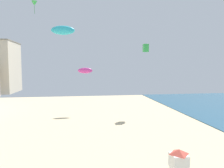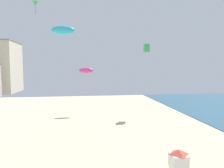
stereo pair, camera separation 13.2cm
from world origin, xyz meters
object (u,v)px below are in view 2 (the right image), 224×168
(kite_green_box, at_px, (147,48))
(kite_green_delta, at_px, (35,4))
(lifeguard_stand, at_px, (178,159))
(kite_cyan_parafoil, at_px, (63,30))
(kite_magenta_parafoil, at_px, (86,71))

(kite_green_box, xyz_separation_m, kite_green_delta, (-19.30, -1.40, 6.78))
(lifeguard_stand, relative_size, kite_green_box, 1.76)
(kite_green_box, xyz_separation_m, kite_cyan_parafoil, (-13.29, -18.70, -0.43))
(kite_green_box, height_order, kite_cyan_parafoil, kite_green_box)
(lifeguard_stand, height_order, kite_magenta_parafoil, kite_magenta_parafoil)
(kite_magenta_parafoil, bearing_deg, kite_cyan_parafoil, -95.96)
(kite_green_delta, bearing_deg, kite_magenta_parafoil, 20.26)
(kite_magenta_parafoil, height_order, kite_green_delta, kite_green_delta)
(kite_green_box, bearing_deg, kite_magenta_parafoil, 171.84)
(lifeguard_stand, height_order, kite_green_delta, kite_green_delta)
(kite_green_box, height_order, kite_green_delta, kite_green_delta)
(kite_cyan_parafoil, distance_m, kite_green_delta, 19.69)
(lifeguard_stand, relative_size, kite_green_delta, 1.27)
(lifeguard_stand, xyz_separation_m, kite_cyan_parafoil, (-8.28, 5.07, 9.64))
(kite_cyan_parafoil, relative_size, kite_green_delta, 0.98)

